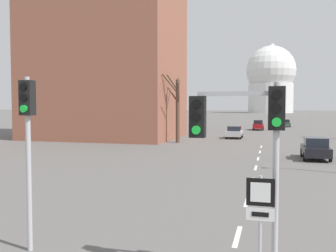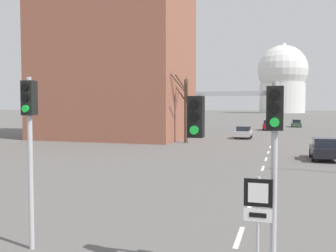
# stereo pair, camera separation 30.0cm
# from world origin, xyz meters

# --- Properties ---
(lane_stripe_1) EXTENTS (0.16, 2.00, 0.01)m
(lane_stripe_1) POSITION_xyz_m (0.00, 8.46, 0.00)
(lane_stripe_1) COLOR silver
(lane_stripe_1) RESTS_ON ground_plane
(lane_stripe_2) EXTENTS (0.16, 2.00, 0.01)m
(lane_stripe_2) POSITION_xyz_m (0.00, 12.96, 0.00)
(lane_stripe_2) COLOR silver
(lane_stripe_2) RESTS_ON ground_plane
(lane_stripe_3) EXTENTS (0.16, 2.00, 0.01)m
(lane_stripe_3) POSITION_xyz_m (0.00, 17.46, 0.00)
(lane_stripe_3) COLOR silver
(lane_stripe_3) RESTS_ON ground_plane
(lane_stripe_4) EXTENTS (0.16, 2.00, 0.01)m
(lane_stripe_4) POSITION_xyz_m (0.00, 21.96, 0.00)
(lane_stripe_4) COLOR silver
(lane_stripe_4) RESTS_ON ground_plane
(lane_stripe_5) EXTENTS (0.16, 2.00, 0.01)m
(lane_stripe_5) POSITION_xyz_m (0.00, 26.46, 0.00)
(lane_stripe_5) COLOR silver
(lane_stripe_5) RESTS_ON ground_plane
(lane_stripe_6) EXTENTS (0.16, 2.00, 0.01)m
(lane_stripe_6) POSITION_xyz_m (0.00, 30.96, 0.00)
(lane_stripe_6) COLOR silver
(lane_stripe_6) RESTS_ON ground_plane
(lane_stripe_7) EXTENTS (0.16, 2.00, 0.01)m
(lane_stripe_7) POSITION_xyz_m (0.00, 35.46, 0.00)
(lane_stripe_7) COLOR silver
(lane_stripe_7) RESTS_ON ground_plane
(traffic_signal_centre_tall) EXTENTS (2.12, 0.34, 4.58)m
(traffic_signal_centre_tall) POSITION_xyz_m (0.45, 5.38, 3.47)
(traffic_signal_centre_tall) COLOR #B2B2B7
(traffic_signal_centre_tall) RESTS_ON ground_plane
(traffic_signal_near_left) EXTENTS (0.36, 0.34, 4.86)m
(traffic_signal_near_left) POSITION_xyz_m (-5.51, 5.74, 3.39)
(traffic_signal_near_left) COLOR #B2B2B7
(traffic_signal_near_left) RESTS_ON ground_plane
(route_sign_post) EXTENTS (0.60, 0.08, 2.55)m
(route_sign_post) POSITION_xyz_m (0.77, 5.03, 1.74)
(route_sign_post) COLOR #B2B2B7
(route_sign_post) RESTS_ON ground_plane
(sedan_near_left) EXTENTS (1.79, 4.47, 1.73)m
(sedan_near_left) POSITION_xyz_m (-1.25, 62.97, 0.86)
(sedan_near_left) COLOR maroon
(sedan_near_left) RESTS_ON ground_plane
(sedan_near_right) EXTENTS (1.97, 4.26, 1.69)m
(sedan_near_right) POSITION_xyz_m (4.24, 27.32, 0.84)
(sedan_near_right) COLOR black
(sedan_near_right) RESTS_ON ground_plane
(sedan_mid_centre) EXTENTS (1.84, 4.59, 1.52)m
(sedan_mid_centre) POSITION_xyz_m (3.63, 75.09, 0.77)
(sedan_mid_centre) COLOR #2D4C33
(sedan_mid_centre) RESTS_ON ground_plane
(sedan_far_left) EXTENTS (1.94, 3.89, 1.56)m
(sedan_far_left) POSITION_xyz_m (-3.58, 44.83, 0.78)
(sedan_far_left) COLOR #B7B7BC
(sedan_far_left) RESTS_ON ground_plane
(bare_tree_left_near) EXTENTS (2.93, 4.45, 7.63)m
(bare_tree_left_near) POSITION_xyz_m (-9.25, 37.35, 4.05)
(bare_tree_left_near) COLOR brown
(bare_tree_left_near) RESTS_ON ground_plane
(capitol_dome) EXTENTS (31.21, 31.21, 44.09)m
(capitol_dome) POSITION_xyz_m (0.00, 247.16, 21.48)
(capitol_dome) COLOR silver
(capitol_dome) RESTS_ON ground_plane
(apartment_block_left) EXTENTS (18.00, 14.00, 25.58)m
(apartment_block_left) POSITION_xyz_m (-19.60, 41.40, 12.79)
(apartment_block_left) COLOR #935642
(apartment_block_left) RESTS_ON ground_plane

